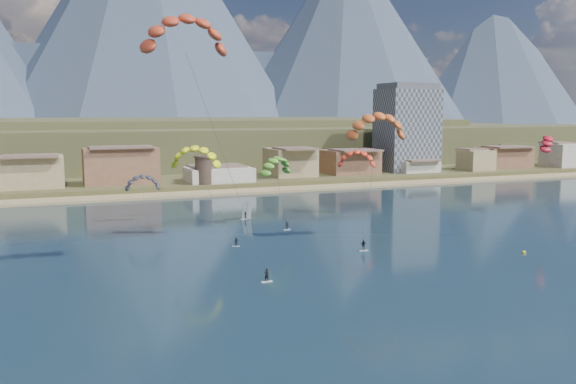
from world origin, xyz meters
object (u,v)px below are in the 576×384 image
Objects in this scene: kitesurfer_green at (276,163)px; windsurfer at (246,214)px; apartment_tower at (407,128)px; kitesurfer_yellow at (196,153)px; watchtower at (204,170)px; kitesurfer_red at (185,29)px; buoy at (524,252)px; kitesurfer_orange at (377,122)px.

windsurfer is (-4.75, 6.45, -11.59)m from kitesurfer_green.
kitesurfer_yellow is (-97.05, -78.52, -1.99)m from apartment_tower.
kitesurfer_red reaches higher than watchtower.
watchtower is 0.43× the size of kitesurfer_yellow.
kitesurfer_red reaches higher than apartment_tower.
buoy is at bearing -11.76° from kitesurfer_red.
kitesurfer_green is 4.08× the size of windsurfer.
buoy is (17.38, -20.08, -21.76)m from kitesurfer_orange.
apartment_tower is 146.79m from kitesurfer_red.
apartment_tower is 106.78m from windsurfer.
kitesurfer_yellow is 34.69m from kitesurfer_orange.
kitesurfer_green is at bearing -53.61° from windsurfer.
watchtower is at bearing 107.25° from buoy.
apartment_tower is 0.81× the size of kitesurfer_red.
kitesurfer_green is at bearing 118.08° from kitesurfer_orange.
kitesurfer_orange is at bearing -61.92° from kitesurfer_green.
kitesurfer_green reaches higher than buoy.
windsurfer is at bearing -93.23° from watchtower.
buoy is at bearing -113.32° from apartment_tower.
kitesurfer_orange reaches higher than buoy.
kitesurfer_yellow is at bearing 74.46° from kitesurfer_red.
kitesurfer_green is 23.91× the size of buoy.
kitesurfer_red is 60.24× the size of buoy.
watchtower is 67.41m from kitesurfer_yellow.
kitesurfer_red is 54.80m from windsurfer.
apartment_tower is 8.32× the size of windsurfer.
apartment_tower is 106.15m from kitesurfer_green.
buoy is at bearing -36.26° from kitesurfer_yellow.
kitesurfer_orange is 1.61× the size of kitesurfer_green.
kitesurfer_green is (18.91, 6.84, -3.02)m from kitesurfer_yellow.
windsurfer is at bearing 126.39° from kitesurfer_green.
kitesurfer_orange is at bearing 130.88° from buoy.
watchtower is 58.07m from kitesurfer_green.
kitesurfer_orange reaches higher than watchtower.
apartment_tower is 124.85m from kitesurfer_yellow.
apartment_tower is 125.11m from buoy.
buoy is (33.85, -48.50, -1.11)m from windsurfer.
apartment_tower reaches higher than kitesurfer_green.
kitesurfer_red is 2.52× the size of kitesurfer_green.
kitesurfer_green is at bearing 19.89° from kitesurfer_yellow.
kitesurfer_green reaches higher than watchtower.
kitesurfer_orange reaches higher than kitesurfer_green.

